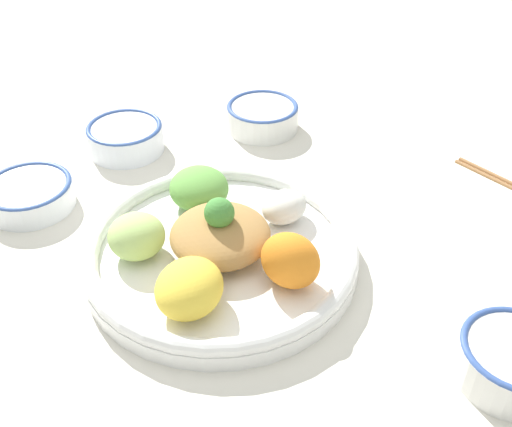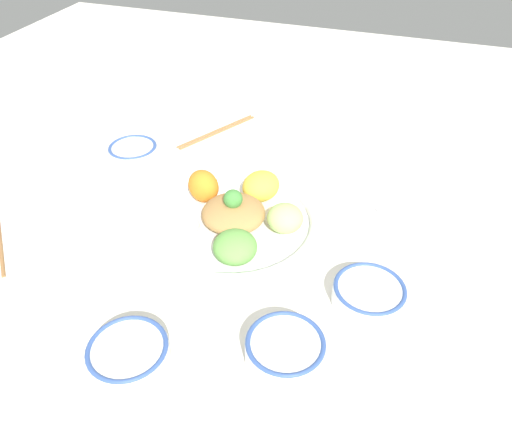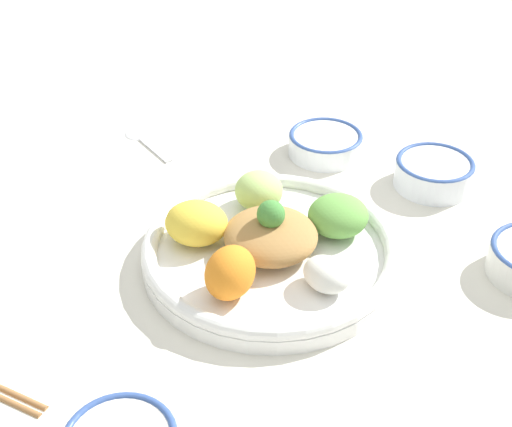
% 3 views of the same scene
% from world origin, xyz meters
% --- Properties ---
extents(ground_plane, '(2.40, 2.40, 0.00)m').
position_xyz_m(ground_plane, '(0.00, 0.00, 0.00)').
color(ground_plane, silver).
extents(salad_platter, '(0.32, 0.32, 0.09)m').
position_xyz_m(salad_platter, '(-0.03, -0.01, 0.03)').
color(salad_platter, white).
rests_on(salad_platter, ground_plane).
extents(rice_bowl_blue, '(0.12, 0.12, 0.04)m').
position_xyz_m(rice_bowl_blue, '(0.24, -0.11, 0.02)').
color(rice_bowl_blue, white).
rests_on(rice_bowl_blue, ground_plane).
extents(sauce_bowl_dark, '(0.11, 0.11, 0.04)m').
position_xyz_m(sauce_bowl_dark, '(0.14, -0.26, 0.02)').
color(sauce_bowl_dark, white).
rests_on(sauce_bowl_dark, ground_plane).
extents(serving_spoon_main, '(0.12, 0.09, 0.01)m').
position_xyz_m(serving_spoon_main, '(0.29, 0.18, 0.00)').
color(serving_spoon_main, silver).
rests_on(serving_spoon_main, ground_plane).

